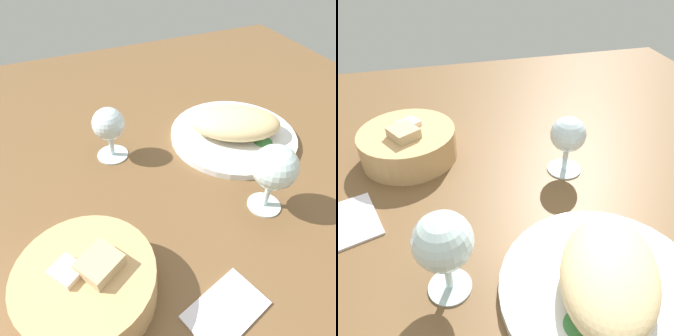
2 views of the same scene
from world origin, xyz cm
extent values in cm
cube|color=brown|center=(0.00, 0.00, -1.00)|extent=(140.00, 140.00, 2.00)
cylinder|color=white|center=(-17.96, -8.14, 0.70)|extent=(27.90, 27.90, 1.40)
ellipsoid|color=beige|center=(-17.96, -8.14, 4.20)|extent=(23.00, 19.82, 5.60)
cone|color=#397D3B|center=(-22.12, -2.80, 2.03)|extent=(4.11, 4.11, 1.26)
cylinder|color=tan|center=(20.13, 15.75, 3.04)|extent=(18.82, 18.82, 6.08)
cube|color=beige|center=(21.99, 15.12, 5.20)|extent=(4.98, 5.08, 3.81)
cube|color=tan|center=(17.94, 16.07, 5.45)|extent=(6.74, 6.57, 5.10)
cylinder|color=silver|center=(8.63, -12.99, 0.30)|extent=(6.48, 6.48, 0.60)
cylinder|color=silver|center=(8.63, -12.99, 2.65)|extent=(1.00, 1.00, 4.10)
sphere|color=silver|center=(8.63, -12.99, 7.98)|extent=(6.54, 6.54, 6.54)
cylinder|color=silver|center=(-12.29, 11.53, 0.30)|extent=(5.89, 5.89, 0.60)
cylinder|color=silver|center=(-12.29, 11.53, 3.02)|extent=(1.00, 1.00, 4.85)
sphere|color=silver|center=(-12.29, 11.53, 9.22)|extent=(7.55, 7.55, 7.55)
cube|color=white|center=(3.86, 25.23, 0.40)|extent=(12.58, 9.94, 0.80)
camera|label=1|loc=(18.83, 40.10, 43.59)|focal=34.41mm
camera|label=2|loc=(-40.96, 10.92, 41.00)|focal=37.25mm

